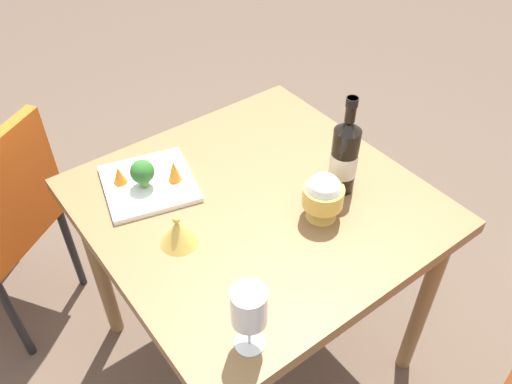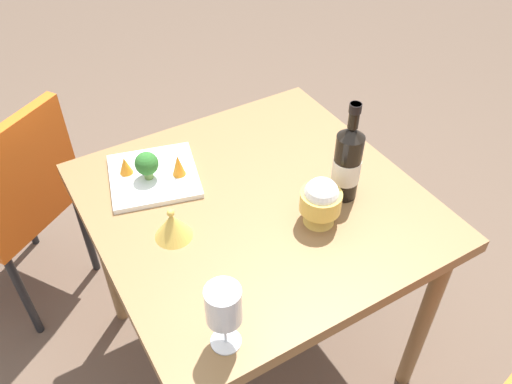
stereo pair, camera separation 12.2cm
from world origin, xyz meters
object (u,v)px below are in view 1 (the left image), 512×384
at_px(chair_near_window, 2,216).
at_px(carrot_garnish_right, 119,175).
at_px(serving_plate, 149,184).
at_px(rice_bowl_lid, 178,232).
at_px(wine_bottle, 344,156).
at_px(wine_glass, 249,308).
at_px(broccoli_floret, 142,172).
at_px(carrot_garnish_left, 174,171).
at_px(rice_bowl, 323,196).

distance_m(chair_near_window, carrot_garnish_right, 0.53).
height_order(serving_plate, carrot_garnish_right, carrot_garnish_right).
distance_m(chair_near_window, rice_bowl_lid, 0.76).
relative_size(wine_bottle, rice_bowl_lid, 3.01).
bearing_deg(carrot_garnish_right, wine_bottle, 142.47).
distance_m(wine_glass, broccoli_floret, 0.59).
height_order(chair_near_window, carrot_garnish_left, chair_near_window).
relative_size(rice_bowl_lid, serving_plate, 0.33).
height_order(wine_bottle, carrot_garnish_left, wine_bottle).
height_order(rice_bowl_lid, broccoli_floret, broccoli_floret).
height_order(wine_glass, rice_bowl_lid, wine_glass).
distance_m(rice_bowl, carrot_garnish_left, 0.43).
height_order(serving_plate, broccoli_floret, broccoli_floret).
bearing_deg(wine_glass, carrot_garnish_right, -90.95).
bearing_deg(rice_bowl_lid, wine_glass, 84.81).
bearing_deg(rice_bowl_lid, rice_bowl, 157.50).
distance_m(wine_glass, rice_bowl_lid, 0.36).
bearing_deg(broccoli_floret, serving_plate, -151.85).
distance_m(broccoli_floret, carrot_garnish_right, 0.08).
bearing_deg(broccoli_floret, rice_bowl_lid, 83.34).
relative_size(chair_near_window, rice_bowl_lid, 8.50).
distance_m(chair_near_window, serving_plate, 0.58).
bearing_deg(chair_near_window, broccoli_floret, -82.63).
relative_size(chair_near_window, wine_glass, 4.75).
bearing_deg(carrot_garnish_left, rice_bowl, 125.28).
bearing_deg(rice_bowl_lid, broccoli_floret, -96.66).
relative_size(wine_bottle, rice_bowl, 2.12).
bearing_deg(rice_bowl, chair_near_window, -49.07).
height_order(rice_bowl_lid, serving_plate, rice_bowl_lid).
bearing_deg(carrot_garnish_left, rice_bowl_lid, 61.70).
xyz_separation_m(chair_near_window, rice_bowl, (-0.68, 0.78, 0.29)).
bearing_deg(chair_near_window, rice_bowl, -82.71).
distance_m(serving_plate, carrot_garnish_right, 0.09).
bearing_deg(wine_glass, rice_bowl, -152.90).
xyz_separation_m(wine_glass, rice_bowl_lid, (-0.03, -0.35, -0.09)).
relative_size(chair_near_window, serving_plate, 2.78).
bearing_deg(carrot_garnish_left, wine_bottle, 141.05).
relative_size(rice_bowl_lid, carrot_garnish_left, 1.48).
bearing_deg(rice_bowl_lid, carrot_garnish_right, -85.82).
distance_m(rice_bowl, serving_plate, 0.50).
bearing_deg(serving_plate, wine_bottle, 142.07).
height_order(rice_bowl_lid, carrot_garnish_right, rice_bowl_lid).
bearing_deg(broccoli_floret, carrot_garnish_right, -48.20).
xyz_separation_m(rice_bowl, carrot_garnish_right, (0.38, -0.44, -0.03)).
xyz_separation_m(rice_bowl_lid, broccoli_floret, (-0.03, -0.23, 0.03)).
bearing_deg(wine_bottle, serving_plate, -37.93).
xyz_separation_m(chair_near_window, serving_plate, (-0.37, 0.39, 0.22)).
xyz_separation_m(chair_near_window, carrot_garnish_left, (-0.43, 0.43, 0.26)).
distance_m(chair_near_window, wine_bottle, 1.13).
relative_size(wine_bottle, carrot_garnish_right, 5.54).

